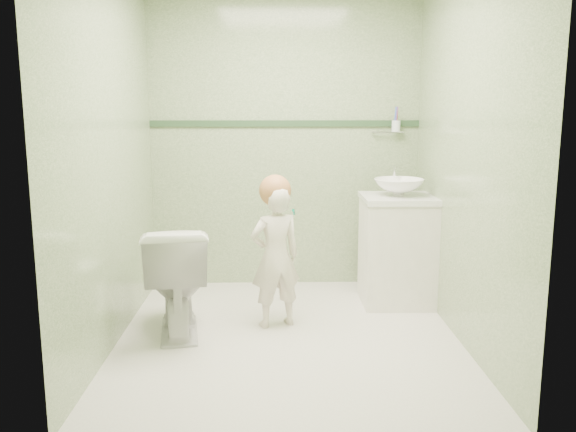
{
  "coord_description": "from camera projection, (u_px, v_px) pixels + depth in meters",
  "views": [
    {
      "loc": [
        -0.09,
        -3.74,
        1.49
      ],
      "look_at": [
        0.0,
        0.15,
        0.78
      ],
      "focal_mm": 37.68,
      "sensor_mm": 36.0,
      "label": 1
    }
  ],
  "objects": [
    {
      "name": "ground",
      "position": [
        289.0,
        337.0,
        3.95
      ],
      "size": [
        2.5,
        2.5,
        0.0
      ],
      "primitive_type": "plane",
      "color": "beige",
      "rests_on": "ground"
    },
    {
      "name": "vanity",
      "position": [
        397.0,
        252.0,
        4.59
      ],
      "size": [
        0.52,
        0.5,
        0.8
      ],
      "primitive_type": "cube",
      "color": "silver",
      "rests_on": "ground"
    },
    {
      "name": "toilet",
      "position": [
        176.0,
        279.0,
        3.99
      ],
      "size": [
        0.52,
        0.78,
        0.73
      ],
      "primitive_type": "imported",
      "rotation": [
        0.0,
        0.0,
        3.3
      ],
      "color": "white",
      "rests_on": "ground"
    },
    {
      "name": "trim_stripe",
      "position": [
        285.0,
        123.0,
        4.93
      ],
      "size": [
        2.2,
        0.02,
        0.05
      ],
      "primitive_type": "cube",
      "color": "#2B472B",
      "rests_on": "room_shell"
    },
    {
      "name": "faucet",
      "position": [
        394.0,
        174.0,
        4.67
      ],
      "size": [
        0.03,
        0.13,
        0.18
      ],
      "color": "silver",
      "rests_on": "counter"
    },
    {
      "name": "cup_holder",
      "position": [
        395.0,
        126.0,
        4.9
      ],
      "size": [
        0.26,
        0.07,
        0.21
      ],
      "color": "silver",
      "rests_on": "room_shell"
    },
    {
      "name": "hair_cap",
      "position": [
        275.0,
        191.0,
        4.03
      ],
      "size": [
        0.22,
        0.22,
        0.22
      ],
      "primitive_type": "sphere",
      "color": "#AE7040",
      "rests_on": "toddler"
    },
    {
      "name": "teal_toothbrush",
      "position": [
        292.0,
        211.0,
        3.94
      ],
      "size": [
        0.1,
        0.14,
        0.08
      ],
      "color": "#04805E",
      "rests_on": "toddler"
    },
    {
      "name": "room_shell",
      "position": [
        289.0,
        154.0,
        3.74
      ],
      "size": [
        2.5,
        2.54,
        2.4
      ],
      "color": "gray",
      "rests_on": "ground"
    },
    {
      "name": "basin",
      "position": [
        399.0,
        187.0,
        4.5
      ],
      "size": [
        0.37,
        0.37,
        0.13
      ],
      "primitive_type": "imported",
      "color": "white",
      "rests_on": "counter"
    },
    {
      "name": "counter",
      "position": [
        399.0,
        198.0,
        4.51
      ],
      "size": [
        0.54,
        0.52,
        0.04
      ],
      "primitive_type": "cube",
      "color": "white",
      "rests_on": "vanity"
    },
    {
      "name": "toddler",
      "position": [
        275.0,
        257.0,
        4.09
      ],
      "size": [
        0.41,
        0.34,
        0.97
      ],
      "primitive_type": "imported",
      "rotation": [
        0.0,
        0.0,
        3.5
      ],
      "color": "#EEE7CE",
      "rests_on": "ground"
    }
  ]
}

